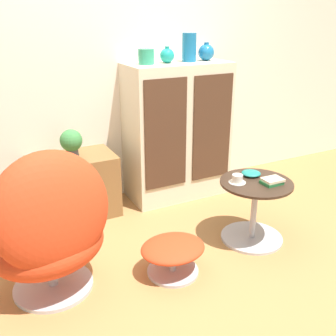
# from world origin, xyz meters

# --- Properties ---
(ground_plane) EXTENTS (12.00, 12.00, 0.00)m
(ground_plane) POSITION_xyz_m (0.00, 0.00, 0.00)
(ground_plane) COLOR #A87542
(wall_back) EXTENTS (6.40, 0.06, 2.60)m
(wall_back) POSITION_xyz_m (0.00, 1.42, 1.30)
(wall_back) COLOR silver
(wall_back) RESTS_ON ground_plane
(sideboard) EXTENTS (0.91, 0.46, 1.22)m
(sideboard) POSITION_xyz_m (0.50, 1.16, 0.61)
(sideboard) COLOR beige
(sideboard) RESTS_ON ground_plane
(tv_console) EXTENTS (0.69, 0.43, 0.52)m
(tv_console) POSITION_xyz_m (-0.47, 1.18, 0.26)
(tv_console) COLOR brown
(tv_console) RESTS_ON ground_plane
(egg_chair) EXTENTS (0.80, 0.75, 0.96)m
(egg_chair) POSITION_xyz_m (-0.84, 0.23, 0.45)
(egg_chair) COLOR #B7B7BC
(egg_chair) RESTS_ON ground_plane
(ottoman) EXTENTS (0.43, 0.37, 0.23)m
(ottoman) POSITION_xyz_m (-0.11, 0.08, 0.16)
(ottoman) COLOR #B7B7BC
(ottoman) RESTS_ON ground_plane
(coffee_table) EXTENTS (0.53, 0.53, 0.48)m
(coffee_table) POSITION_xyz_m (0.62, 0.18, 0.25)
(coffee_table) COLOR #B7B7BC
(coffee_table) RESTS_ON ground_plane
(vase_leftmost) EXTENTS (0.13, 0.13, 0.12)m
(vase_leftmost) POSITION_xyz_m (0.21, 1.17, 1.28)
(vase_leftmost) COLOR #2D8E6B
(vase_leftmost) RESTS_ON sideboard
(vase_inner_left) EXTENTS (0.12, 0.12, 0.13)m
(vase_inner_left) POSITION_xyz_m (0.40, 1.17, 1.28)
(vase_inner_left) COLOR teal
(vase_inner_left) RESTS_ON sideboard
(vase_inner_right) EXTENTS (0.12, 0.12, 0.24)m
(vase_inner_right) POSITION_xyz_m (0.61, 1.17, 1.34)
(vase_inner_right) COLOR #196699
(vase_inner_right) RESTS_ON sideboard
(vase_rightmost) EXTENTS (0.14, 0.14, 0.15)m
(vase_rightmost) POSITION_xyz_m (0.78, 1.17, 1.29)
(vase_rightmost) COLOR #196699
(vase_rightmost) RESTS_ON sideboard
(potted_plant) EXTENTS (0.18, 0.18, 0.23)m
(potted_plant) POSITION_xyz_m (-0.46, 1.18, 0.65)
(potted_plant) COLOR #4C4C51
(potted_plant) RESTS_ON tv_console
(teacup) EXTENTS (0.12, 0.12, 0.06)m
(teacup) POSITION_xyz_m (0.48, 0.23, 0.50)
(teacup) COLOR silver
(teacup) RESTS_ON coffee_table
(book_stack) EXTENTS (0.15, 0.11, 0.04)m
(book_stack) POSITION_xyz_m (0.70, 0.10, 0.50)
(book_stack) COLOR #237038
(book_stack) RESTS_ON coffee_table
(bowl) EXTENTS (0.14, 0.14, 0.04)m
(bowl) POSITION_xyz_m (0.66, 0.29, 0.49)
(bowl) COLOR #1E7A70
(bowl) RESTS_ON coffee_table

